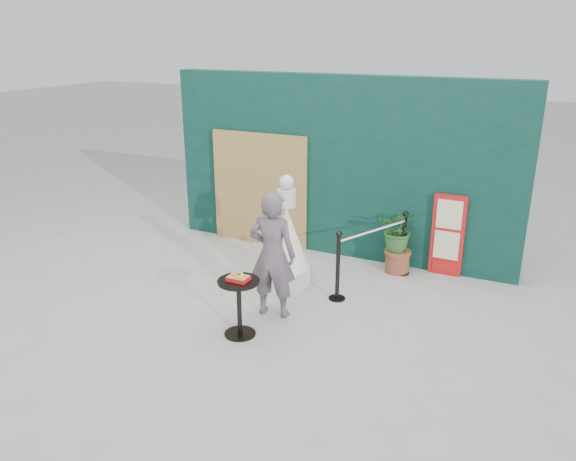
# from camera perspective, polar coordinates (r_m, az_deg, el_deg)

# --- Properties ---
(ground) EXTENTS (60.00, 60.00, 0.00)m
(ground) POSITION_cam_1_polar(r_m,az_deg,el_deg) (7.30, -4.16, -10.28)
(ground) COLOR #ADAAA5
(ground) RESTS_ON ground
(back_wall) EXTENTS (6.00, 0.30, 3.00)m
(back_wall) POSITION_cam_1_polar(r_m,az_deg,el_deg) (9.44, 5.17, 6.42)
(back_wall) COLOR #0A2E29
(back_wall) RESTS_ON ground
(bamboo_fence) EXTENTS (1.80, 0.08, 2.00)m
(bamboo_fence) POSITION_cam_1_polar(r_m,az_deg,el_deg) (9.94, -2.93, 4.17)
(bamboo_fence) COLOR tan
(bamboo_fence) RESTS_ON ground
(woman) EXTENTS (0.68, 0.49, 1.73)m
(woman) POSITION_cam_1_polar(r_m,az_deg,el_deg) (7.36, -1.58, -2.48)
(woman) COLOR #62545E
(woman) RESTS_ON ground
(menu_board) EXTENTS (0.50, 0.07, 1.30)m
(menu_board) POSITION_cam_1_polar(r_m,az_deg,el_deg) (9.02, 15.91, -0.50)
(menu_board) COLOR red
(menu_board) RESTS_ON ground
(statue) EXTENTS (0.67, 0.67, 1.72)m
(statue) POSITION_cam_1_polar(r_m,az_deg,el_deg) (8.24, -0.16, -1.22)
(statue) COLOR white
(statue) RESTS_ON ground
(cafe_table) EXTENTS (0.52, 0.52, 0.75)m
(cafe_table) POSITION_cam_1_polar(r_m,az_deg,el_deg) (7.03, -5.00, -6.93)
(cafe_table) COLOR black
(cafe_table) RESTS_ON ground
(food_basket) EXTENTS (0.26, 0.19, 0.11)m
(food_basket) POSITION_cam_1_polar(r_m,az_deg,el_deg) (6.91, -5.05, -4.77)
(food_basket) COLOR red
(food_basket) RESTS_ON cafe_table
(planter) EXTENTS (0.62, 0.54, 1.06)m
(planter) POSITION_cam_1_polar(r_m,az_deg,el_deg) (8.95, 11.21, -0.50)
(planter) COLOR brown
(planter) RESTS_ON ground
(stanchion_barrier) EXTENTS (0.84, 1.54, 1.03)m
(stanchion_barrier) POSITION_cam_1_polar(r_m,az_deg,el_deg) (8.43, 8.57, -2.49)
(stanchion_barrier) COLOR black
(stanchion_barrier) RESTS_ON ground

